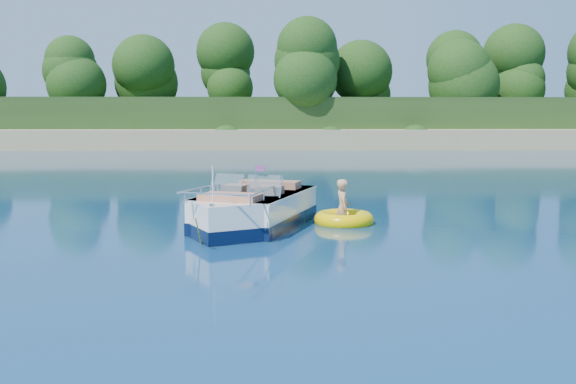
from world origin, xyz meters
name	(u,v)px	position (x,y,z in m)	size (l,w,h in m)	color
ground	(388,241)	(0.00, 0.00, 0.00)	(160.00, 160.00, 0.00)	#0B224D
shoreline	(291,129)	(0.00, 63.77, 0.98)	(170.00, 59.00, 6.00)	#9E885B
treeline	(300,79)	(0.04, 41.01, 5.55)	(150.00, 7.12, 8.19)	black
motorboat	(251,213)	(-2.91, 1.62, 0.35)	(3.07, 5.26, 1.82)	white
tow_tube	(344,219)	(-0.68, 2.21, 0.10)	(1.70, 1.70, 0.38)	#FCCC00
boy	(342,223)	(-0.71, 2.24, 0.00)	(0.53, 0.35, 1.46)	tan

